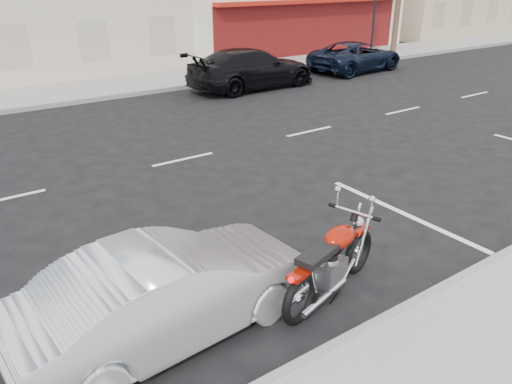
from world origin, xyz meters
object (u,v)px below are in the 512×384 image
Objects in this scene: motorcycle at (360,241)px; fire_hydrant at (349,49)px; sedan_silver at (169,292)px; suv_far at (356,56)px; car_far at (252,69)px; traffic_light at (376,6)px.

fire_hydrant is at bearing 29.78° from motorcycle.
sedan_silver reaches higher than fire_hydrant.
sedan_silver is 0.80× the size of suv_far.
motorcycle is 0.42× the size of car_far.
motorcycle reaches higher than fire_hydrant.
sedan_silver is at bearing 158.24° from motorcycle.
traffic_light reaches higher than suv_far.
car_far is at bearing 87.11° from suv_far.
car_far is at bearing -160.53° from fire_hydrant.
suv_far is at bearing -89.50° from car_far.
motorcycle is 0.46× the size of suv_far.
motorcycle is at bearing -137.71° from traffic_light.
traffic_light is 4.77m from suv_far.
traffic_light is 0.73× the size of car_far.
motorcycle is 2.94m from sedan_silver.
car_far reaches higher than sedan_silver.
sedan_silver is (-18.55, -13.91, -1.93)m from traffic_light.
sedan_silver is at bearing -143.14° from traffic_light.
suv_far is (-2.16, -2.57, 0.13)m from fire_hydrant.
car_far is at bearing -42.61° from sedan_silver.
fire_hydrant is 20.17m from motorcycle.
traffic_light is 21.23m from motorcycle.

